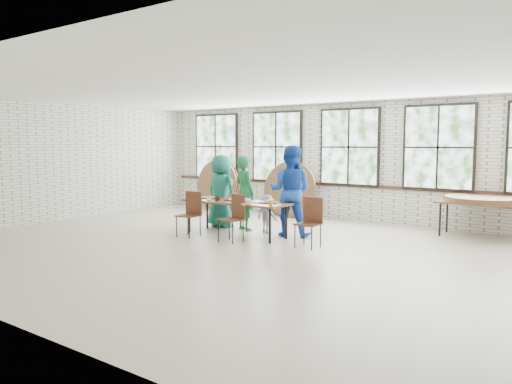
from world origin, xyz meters
TOP-DOWN VIEW (x-y plane):
  - room at (0.00, 4.44)m, footprint 12.00×12.00m
  - dining_table at (-1.04, 1.11)m, footprint 2.41×0.83m
  - chair_near_left at (-1.77, 0.50)m, footprint 0.45×0.44m
  - chair_near_right at (-0.66, 0.58)m, footprint 0.50×0.49m
  - chair_spare at (0.85, 0.99)m, footprint 0.42×0.41m
  - adult_teal at (-1.99, 1.76)m, footprint 0.89×0.63m
  - adult_green at (-1.29, 1.76)m, footprint 0.73×0.61m
  - toddler at (-0.68, 1.76)m, footprint 0.58×0.38m
  - adult_blue at (-0.08, 1.76)m, footprint 1.10×0.96m
  - storage_table at (3.30, 3.87)m, footprint 1.85×0.89m
  - tabletop_clutter at (-0.97, 1.08)m, footprint 2.10×0.61m
  - round_tops_stacked at (3.30, 3.87)m, footprint 1.50×1.50m
  - round_tops_leaning at (-2.85, 4.14)m, footprint 4.09×0.42m

SIDE VIEW (x-z plane):
  - toddler at x=-0.68m, z-range 0.00..0.85m
  - chair_near_left at x=-1.77m, z-range 0.08..1.03m
  - chair_near_right at x=-0.66m, z-range 0.08..1.03m
  - chair_spare at x=0.85m, z-range 0.08..1.03m
  - storage_table at x=3.30m, z-range 0.32..1.06m
  - dining_table at x=-1.04m, z-range 0.32..1.06m
  - round_tops_leaning at x=-2.85m, z-range -0.01..1.48m
  - tabletop_clutter at x=-0.97m, z-range 0.71..0.82m
  - round_tops_stacked at x=3.30m, z-range 0.74..0.87m
  - adult_green at x=-1.29m, z-range 0.00..1.69m
  - adult_teal at x=-1.99m, z-range 0.00..1.71m
  - adult_blue at x=-0.08m, z-range 0.00..1.92m
  - room at x=0.00m, z-range -4.17..7.83m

